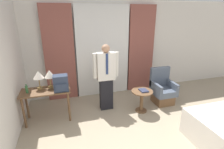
% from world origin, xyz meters
% --- Properties ---
extents(wall_back, '(10.00, 0.06, 2.70)m').
position_xyz_m(wall_back, '(0.00, 2.96, 1.35)').
color(wall_back, silver).
rests_on(wall_back, ground_plane).
extents(curtain_sheer_center, '(1.52, 0.06, 2.58)m').
position_xyz_m(curtain_sheer_center, '(0.00, 2.83, 1.29)').
color(curtain_sheer_center, white).
rests_on(curtain_sheer_center, ground_plane).
extents(curtain_drape_left, '(0.80, 0.06, 2.58)m').
position_xyz_m(curtain_drape_left, '(-1.20, 2.83, 1.29)').
color(curtain_drape_left, brown).
rests_on(curtain_drape_left, ground_plane).
extents(curtain_drape_right, '(0.80, 0.06, 2.58)m').
position_xyz_m(curtain_drape_right, '(1.20, 2.83, 1.29)').
color(curtain_drape_right, brown).
rests_on(curtain_drape_right, ground_plane).
extents(desk, '(1.05, 0.52, 0.74)m').
position_xyz_m(desk, '(-1.57, 1.81, 0.61)').
color(desk, brown).
rests_on(desk, ground_plane).
extents(table_lamp_left, '(0.23, 0.23, 0.42)m').
position_xyz_m(table_lamp_left, '(-1.68, 1.94, 1.05)').
color(table_lamp_left, '#9E7F47').
rests_on(table_lamp_left, desk).
extents(table_lamp_right, '(0.23, 0.23, 0.42)m').
position_xyz_m(table_lamp_right, '(-1.45, 1.94, 1.05)').
color(table_lamp_right, '#9E7F47').
rests_on(table_lamp_right, desk).
extents(bottle_near_edge, '(0.06, 0.06, 0.20)m').
position_xyz_m(bottle_near_edge, '(-1.93, 1.78, 0.82)').
color(bottle_near_edge, '#336638').
rests_on(bottle_near_edge, desk).
extents(backpack, '(0.31, 0.26, 0.35)m').
position_xyz_m(backpack, '(-1.23, 1.69, 0.92)').
color(backpack, '#2D384C').
rests_on(backpack, desk).
extents(person, '(0.63, 0.21, 1.67)m').
position_xyz_m(person, '(-0.16, 1.91, 0.91)').
color(person, black).
rests_on(person, ground_plane).
extents(armchair, '(0.56, 0.58, 0.96)m').
position_xyz_m(armchair, '(1.40, 1.80, 0.35)').
color(armchair, brown).
rests_on(armchair, ground_plane).
extents(side_table, '(0.52, 0.52, 0.56)m').
position_xyz_m(side_table, '(0.65, 1.54, 0.38)').
color(side_table, brown).
rests_on(side_table, ground_plane).
extents(book, '(0.18, 0.23, 0.03)m').
position_xyz_m(book, '(0.68, 1.52, 0.57)').
color(book, '#2D334C').
rests_on(book, side_table).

